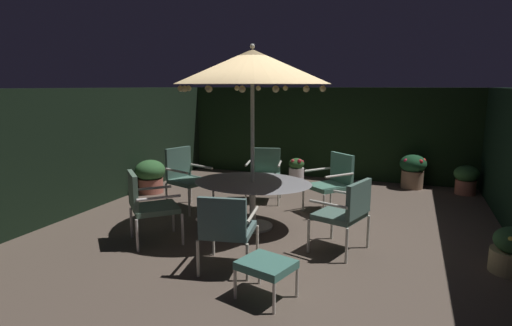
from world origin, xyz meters
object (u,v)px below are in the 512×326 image
patio_chair_southeast (185,174)px  potted_plant_right_near (150,175)px  patio_umbrella (252,67)px  patio_chair_east (264,171)px  potted_plant_left_far (466,178)px  patio_chair_northeast (333,180)px  potted_plant_back_center (296,169)px  patio_dining_table (253,189)px  potted_plant_back_right (413,170)px  patio_chair_southwest (227,226)px  patio_chair_north (346,210)px  ottoman_footrest (266,266)px  patio_chair_south (147,202)px

patio_chair_southeast → potted_plant_right_near: 1.39m
patio_umbrella → patio_chair_east: 2.35m
patio_umbrella → potted_plant_left_far: 5.00m
patio_chair_northeast → potted_plant_back_center: bearing=119.9°
patio_umbrella → patio_chair_southeast: (-1.44, 0.53, -1.75)m
patio_dining_table → patio_umbrella: 1.76m
patio_chair_northeast → potted_plant_right_near: bearing=179.5°
potted_plant_back_right → patio_chair_southwest: bearing=-111.7°
potted_plant_right_near → patio_chair_southwest: bearing=-43.1°
patio_chair_north → ottoman_footrest: patio_chair_north is taller
patio_chair_south → patio_umbrella: bearing=44.5°
patio_chair_east → patio_chair_southwest: patio_chair_east is taller
potted_plant_right_near → potted_plant_back_right: (4.85, 2.21, 0.03)m
patio_umbrella → patio_chair_south: bearing=-135.5°
patio_chair_southeast → potted_plant_back_center: patio_chair_southeast is taller
potted_plant_left_far → patio_umbrella: bearing=-134.5°
patio_chair_northeast → patio_umbrella: bearing=-129.8°
ottoman_footrest → potted_plant_left_far: size_ratio=1.06×
patio_umbrella → ottoman_footrest: bearing=-65.3°
patio_chair_southeast → potted_plant_back_center: 2.99m
patio_dining_table → patio_chair_southwest: 1.52m
patio_chair_southwest → patio_chair_northeast: bearing=75.0°
ottoman_footrest → patio_chair_north: bearing=69.0°
patio_chair_southeast → potted_plant_back_right: 4.67m
patio_chair_southwest → ottoman_footrest: (0.62, -0.42, -0.20)m
potted_plant_right_near → potted_plant_back_center: 3.16m
patio_chair_south → patio_chair_north: bearing=13.4°
patio_chair_northeast → potted_plant_left_far: bearing=43.1°
patio_chair_southwest → potted_plant_back_right: bearing=68.3°
patio_umbrella → potted_plant_left_far: patio_umbrella is taller
patio_chair_northeast → patio_chair_southeast: patio_chair_southeast is taller
patio_umbrella → patio_chair_northeast: size_ratio=2.72×
patio_chair_southwest → ottoman_footrest: 0.78m
patio_dining_table → potted_plant_left_far: bearing=45.5°
patio_chair_east → potted_plant_left_far: patio_chair_east is taller
ottoman_footrest → patio_dining_table: bearing=114.7°
patio_chair_northeast → potted_plant_back_center: (-1.18, 2.05, -0.28)m
patio_chair_south → patio_chair_east: bearing=73.6°
patio_chair_north → patio_chair_southeast: bearing=161.0°
patio_chair_north → patio_umbrella: bearing=162.0°
patio_chair_northeast → patio_chair_southwest: size_ratio=1.07×
patio_umbrella → potted_plant_back_right: 4.52m
patio_chair_southeast → potted_plant_back_right: size_ratio=1.49×
potted_plant_back_center → potted_plant_back_right: potted_plant_back_right is taller
patio_chair_southeast → potted_plant_right_near: bearing=150.2°
patio_chair_north → patio_chair_southeast: 3.05m
patio_chair_southeast → patio_umbrella: bearing=-20.0°
patio_dining_table → potted_plant_right_near: size_ratio=2.70×
potted_plant_right_near → patio_chair_southeast: bearing=-29.8°
patio_chair_northeast → patio_chair_east: patio_chair_northeast is taller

